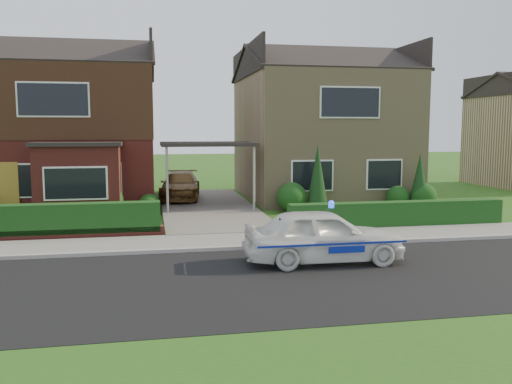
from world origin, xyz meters
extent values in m
plane|color=#1D4D14|center=(0.00, 0.00, 0.00)|extent=(120.00, 120.00, 0.00)
cube|color=black|center=(0.00, 0.00, 0.00)|extent=(60.00, 6.00, 0.02)
cube|color=#9E9993|center=(0.00, 3.05, 0.06)|extent=(60.00, 0.16, 0.12)
cube|color=slate|center=(0.00, 4.10, 0.05)|extent=(60.00, 2.00, 0.10)
cube|color=#666059|center=(0.00, 11.00, 0.06)|extent=(3.80, 12.00, 0.12)
cube|color=maroon|center=(-5.80, 14.00, 2.90)|extent=(7.20, 8.00, 5.80)
cube|color=white|center=(-7.38, 9.98, 1.40)|extent=(1.80, 0.08, 1.30)
cube|color=white|center=(-4.22, 9.98, 1.40)|extent=(1.60, 0.08, 1.30)
cube|color=white|center=(-5.80, 9.98, 4.40)|extent=(2.60, 0.08, 1.30)
cube|color=black|center=(-5.80, 14.00, 4.35)|extent=(7.26, 8.06, 2.90)
cube|color=maroon|center=(-4.94, 9.30, 1.35)|extent=(3.00, 1.40, 2.70)
cube|color=black|center=(-4.94, 9.30, 2.77)|extent=(3.20, 1.60, 0.14)
cube|color=tan|center=(5.80, 14.00, 2.90)|extent=(7.20, 8.00, 5.80)
cube|color=white|center=(4.22, 9.98, 1.40)|extent=(1.80, 0.08, 1.30)
cube|color=white|center=(7.38, 9.98, 1.40)|extent=(1.60, 0.08, 1.30)
cube|color=white|center=(5.80, 9.98, 4.40)|extent=(2.60, 0.08, 1.30)
cube|color=black|center=(0.00, 11.00, 2.70)|extent=(3.80, 3.00, 0.14)
cylinder|color=gray|center=(-1.70, 9.60, 1.35)|extent=(0.10, 0.10, 2.70)
cylinder|color=gray|center=(1.70, 9.60, 1.35)|extent=(0.10, 0.10, 2.70)
cube|color=maroon|center=(-5.80, 5.30, 0.18)|extent=(7.70, 0.25, 0.36)
cube|color=#113613|center=(-5.80, 5.45, 0.00)|extent=(7.50, 0.55, 0.90)
cube|color=#113613|center=(5.80, 5.35, 0.00)|extent=(7.50, 0.55, 0.80)
sphere|color=#113613|center=(-4.00, 9.30, 0.66)|extent=(1.32, 1.32, 1.32)
sphere|color=#113613|center=(-2.40, 9.60, 0.42)|extent=(0.84, 0.84, 0.84)
sphere|color=#113613|center=(3.20, 9.40, 0.60)|extent=(1.20, 1.20, 1.20)
sphere|color=#113613|center=(7.80, 9.50, 0.48)|extent=(0.96, 0.96, 0.96)
sphere|color=#113613|center=(8.80, 9.20, 0.54)|extent=(1.08, 1.08, 1.08)
cone|color=black|center=(4.20, 9.20, 1.30)|extent=(0.90, 0.90, 2.60)
cone|color=black|center=(8.60, 9.20, 1.10)|extent=(0.90, 0.90, 2.20)
imported|color=silver|center=(1.88, 1.28, 0.68)|extent=(1.69, 4.00, 1.35)
sphere|color=#193FF2|center=(2.08, 1.28, 1.43)|extent=(0.17, 0.17, 0.17)
cube|color=navy|center=(1.88, 0.48, 0.62)|extent=(3.65, 0.02, 0.05)
cube|color=navy|center=(1.88, 2.08, 0.62)|extent=(3.65, 0.01, 0.05)
ellipsoid|color=black|center=(0.77, 1.18, 0.95)|extent=(0.22, 0.17, 0.21)
sphere|color=white|center=(0.78, 1.12, 0.94)|extent=(0.11, 0.11, 0.11)
sphere|color=black|center=(0.79, 1.16, 1.09)|extent=(0.13, 0.13, 0.13)
cone|color=black|center=(0.74, 1.17, 1.15)|extent=(0.04, 0.04, 0.05)
cone|color=black|center=(0.83, 1.17, 1.15)|extent=(0.04, 0.04, 0.05)
imported|color=brown|center=(-1.00, 13.51, 0.73)|extent=(2.16, 4.36, 1.22)
imported|color=gray|center=(-3.23, 6.00, 0.35)|extent=(0.50, 0.49, 0.71)
imported|color=gray|center=(-6.40, 9.00, 0.40)|extent=(0.58, 0.58, 0.80)
camera|label=1|loc=(-2.28, -11.39, 3.34)|focal=38.00mm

